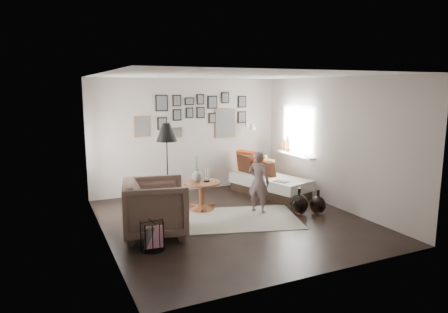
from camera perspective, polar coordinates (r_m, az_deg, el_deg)
name	(u,v)px	position (r m, az deg, el deg)	size (l,w,h in m)	color
ground	(233,220)	(7.38, 1.29, -9.08)	(4.80, 4.80, 0.00)	black
wall_back	(188,135)	(9.26, -5.23, 3.03)	(4.50, 4.50, 0.00)	#9D9189
wall_front	(319,177)	(5.06, 13.40, -2.92)	(4.50, 4.50, 0.00)	#9D9189
wall_left	(102,160)	(6.41, -17.02, -0.41)	(4.80, 4.80, 0.00)	#9D9189
wall_right	(334,143)	(8.30, 15.43, 1.92)	(4.80, 4.80, 0.00)	#9D9189
ceiling	(234,75)	(6.98, 1.38, 11.53)	(4.80, 4.80, 0.00)	white
door_left	(94,162)	(7.63, -18.07, -0.79)	(0.00, 2.14, 2.14)	white
window_right	(292,151)	(9.36, 9.69, 0.72)	(0.15, 1.32, 1.30)	white
gallery_wall	(199,116)	(9.30, -3.56, 5.82)	(2.74, 0.03, 1.08)	brown
wall_sconce	(252,127)	(9.64, 4.03, 4.28)	(0.18, 0.36, 0.16)	white
rug	(242,218)	(7.46, 2.59, -8.84)	(2.04, 1.43, 0.01)	#EBE8CF
pedestal_table	(202,197)	(7.93, -3.20, -5.77)	(0.72, 0.72, 0.57)	brown
vase	(197,174)	(7.80, -3.83, -2.54)	(0.21, 0.21, 0.51)	black
candles	(207,175)	(7.86, -2.48, -2.64)	(0.12, 0.12, 0.27)	black
daybed	(268,181)	(9.13, 6.26, -3.50)	(1.32, 2.02, 0.92)	black
magazine_on_daybed	(281,181)	(8.54, 8.19, -3.54)	(0.21, 0.28, 0.02)	black
armchair	(155,208)	(6.64, -9.77, -7.21)	(0.99, 1.02, 0.93)	brown
armchair_cushion	(156,206)	(6.69, -9.63, -6.94)	(0.42, 0.42, 0.11)	silver
floor_lamp	(167,136)	(7.65, -8.20, 2.96)	(0.40, 0.40, 1.73)	black
magazine_basket	(152,236)	(6.15, -10.20, -11.07)	(0.38, 0.38, 0.44)	black
demijohn_large	(299,204)	(7.76, 10.65, -6.74)	(0.35, 0.35, 0.52)	black
demijohn_small	(318,205)	(7.88, 13.25, -6.75)	(0.30, 0.30, 0.47)	black
child	(259,182)	(7.69, 4.97, -3.64)	(0.44, 0.29, 1.21)	brown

